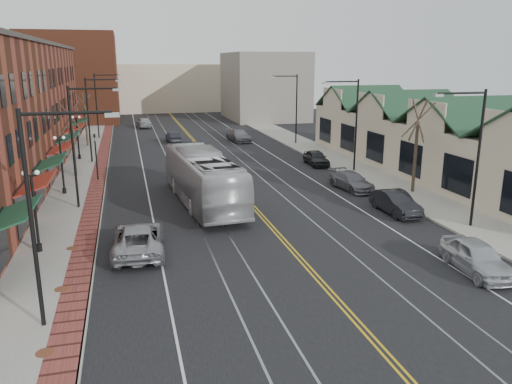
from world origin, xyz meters
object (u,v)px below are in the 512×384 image
parked_car_a (477,257)px  parked_car_b (396,203)px  parked_car_c (351,181)px  transit_bus (203,178)px  parked_car_d (316,158)px  parked_suv (138,239)px

parked_car_a → parked_car_b: size_ratio=1.01×
parked_car_b → parked_car_c: parked_car_b is taller
transit_bus → parked_car_d: bearing=-144.7°
transit_bus → parked_car_a: (10.64, -14.86, -1.06)m
transit_bus → parked_car_d: 16.28m
parked_car_c → parked_car_a: bearing=-101.5°
parked_suv → parked_car_b: size_ratio=1.24×
parked_car_c → parked_car_d: parked_car_d is taller
parked_car_b → parked_car_d: 15.95m
parked_car_a → parked_car_d: 25.36m
parked_car_d → parked_car_a: bearing=-91.6°
transit_bus → parked_car_a: size_ratio=2.93×
parked_car_d → parked_suv: bearing=-129.8°
parked_suv → parked_car_a: bearing=160.0°
parked_suv → parked_car_a: (15.32, -6.48, -0.00)m
parked_car_b → parked_suv: bearing=-170.8°
parked_car_b → parked_car_d: size_ratio=1.07×
transit_bus → parked_car_c: 11.77m
parked_car_c → parked_car_d: size_ratio=1.11×
parked_suv → parked_car_d: bearing=-129.3°
parked_suv → parked_car_d: (17.12, 18.82, -0.06)m
parked_car_b → parked_car_d: (0.69, 15.94, -0.03)m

